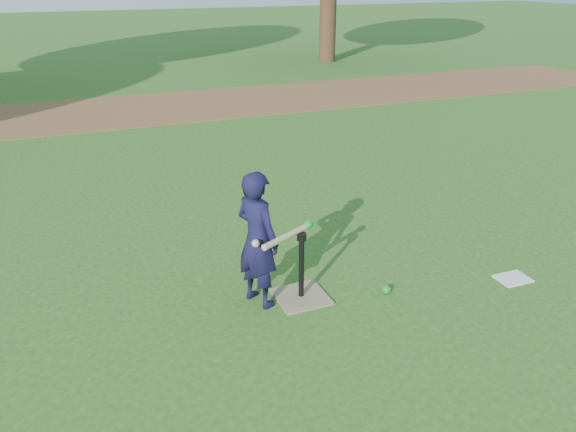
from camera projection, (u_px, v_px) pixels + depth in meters
name	position (u px, v px, depth m)	size (l,w,h in m)	color
ground	(254.00, 287.00, 5.02)	(80.00, 80.00, 0.00)	#285116
dirt_strip	(134.00, 110.00, 11.38)	(24.00, 3.00, 0.01)	brown
child	(258.00, 239.00, 4.57)	(0.43, 0.28, 1.17)	black
wiffle_ball_ground	(386.00, 290.00, 4.90)	(0.08, 0.08, 0.08)	#0C8E24
clipboard	(513.00, 279.00, 5.14)	(0.30, 0.23, 0.01)	silver
batting_tee	(301.00, 287.00, 4.81)	(0.43, 0.43, 0.61)	#877356
swing_action	(290.00, 234.00, 4.56)	(0.61, 0.32, 0.09)	tan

